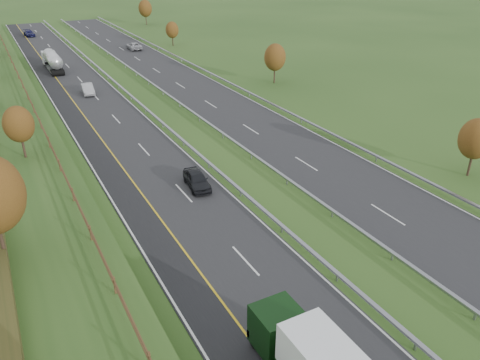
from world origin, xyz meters
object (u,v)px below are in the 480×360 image
object	(u,v)px
road_tanker	(52,60)
car_silver_mid	(88,89)
car_small_far	(29,33)
car_oncoming	(134,46)
car_dark_near	(197,179)

from	to	relation	value
road_tanker	car_silver_mid	world-z (taller)	road_tanker
road_tanker	car_small_far	distance (m)	42.30
road_tanker	car_silver_mid	distance (m)	19.56
car_silver_mid	car_oncoming	distance (m)	35.86
car_dark_near	road_tanker	bearing A→B (deg)	101.35
car_dark_near	car_silver_mid	world-z (taller)	car_dark_near
car_silver_mid	car_oncoming	xyz separation A→B (m)	(16.97, 31.59, 0.00)
road_tanker	car_dark_near	size ratio (longest dim) A/B	2.42
car_dark_near	car_silver_mid	bearing A→B (deg)	100.32
car_silver_mid	car_oncoming	size ratio (longest dim) A/B	0.84
car_dark_near	car_small_far	bearing A→B (deg)	99.21
car_oncoming	car_dark_near	bearing A→B (deg)	79.64
road_tanker	car_small_far	bearing A→B (deg)	89.46
car_dark_near	car_small_far	xyz separation A→B (m)	(-4.07, 99.28, -0.03)
road_tanker	car_dark_near	world-z (taller)	road_tanker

